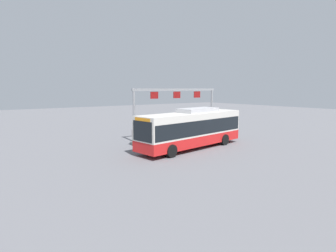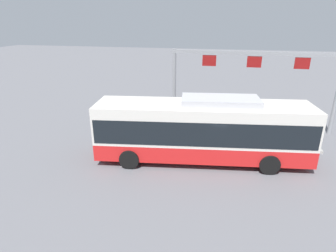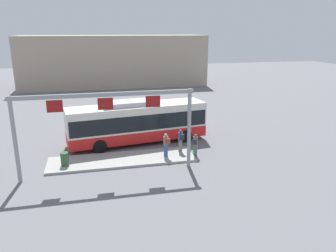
# 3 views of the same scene
# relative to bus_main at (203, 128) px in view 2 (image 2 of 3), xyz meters

# --- Properties ---
(ground_plane) EXTENTS (120.00, 120.00, 0.00)m
(ground_plane) POSITION_rel_bus_main_xyz_m (0.01, 0.00, -1.81)
(ground_plane) COLOR slate
(platform_curb) EXTENTS (10.00, 2.80, 0.16)m
(platform_curb) POSITION_rel_bus_main_xyz_m (-1.59, -3.52, -1.73)
(platform_curb) COLOR #9E9E99
(platform_curb) RESTS_ON ground
(bus_main) EXTENTS (11.12, 3.97, 3.46)m
(bus_main) POSITION_rel_bus_main_xyz_m (0.00, 0.00, 0.00)
(bus_main) COLOR red
(bus_main) RESTS_ON ground
(person_boarding) EXTENTS (0.51, 0.60, 1.67)m
(person_boarding) POSITION_rel_bus_main_xyz_m (3.55, -3.92, -0.92)
(person_boarding) COLOR #476B4C
(person_boarding) RESTS_ON ground
(person_waiting_near) EXTENTS (0.48, 0.60, 1.67)m
(person_waiting_near) POSITION_rel_bus_main_xyz_m (1.44, -3.83, -0.76)
(person_waiting_near) COLOR #334C8C
(person_waiting_near) RESTS_ON platform_curb
(person_waiting_mid) EXTENTS (0.43, 0.58, 1.67)m
(person_waiting_mid) POSITION_rel_bus_main_xyz_m (2.68, -3.12, -0.76)
(person_waiting_mid) COLOR slate
(person_waiting_mid) RESTS_ON platform_curb
(platform_sign_gantry) EXTENTS (10.83, 0.24, 5.20)m
(platform_sign_gantry) POSITION_rel_bus_main_xyz_m (-2.62, -5.49, 2.02)
(platform_sign_gantry) COLOR gray
(platform_sign_gantry) RESTS_ON ground
(trash_bin) EXTENTS (0.52, 0.52, 0.90)m
(trash_bin) POSITION_rel_bus_main_xyz_m (-5.36, -3.90, -1.20)
(trash_bin) COLOR #2D5133
(trash_bin) RESTS_ON platform_curb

